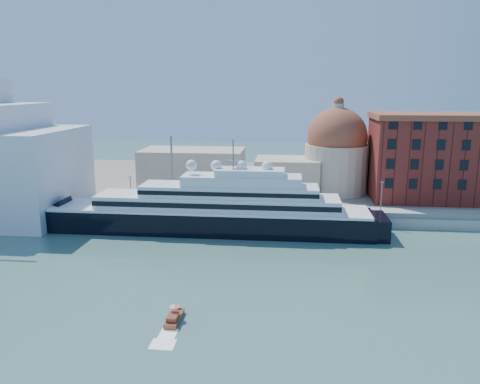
# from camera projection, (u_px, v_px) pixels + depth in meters

# --- Properties ---
(ground) EXTENTS (400.00, 400.00, 0.00)m
(ground) POSITION_uv_depth(u_px,v_px,m) (239.00, 272.00, 83.00)
(ground) COLOR #3C685E
(ground) RESTS_ON ground
(quay) EXTENTS (180.00, 10.00, 2.50)m
(quay) POSITION_uv_depth(u_px,v_px,m) (253.00, 214.00, 115.72)
(quay) COLOR gray
(quay) RESTS_ON ground
(land) EXTENTS (260.00, 72.00, 2.00)m
(land) POSITION_uv_depth(u_px,v_px,m) (263.00, 182.00, 155.55)
(land) COLOR slate
(land) RESTS_ON ground
(quay_fence) EXTENTS (180.00, 0.10, 1.20)m
(quay_fence) POSITION_uv_depth(u_px,v_px,m) (252.00, 212.00, 110.95)
(quay_fence) COLOR slate
(quay_fence) RESTS_ON quay
(superyacht) EXTENTS (82.16, 11.39, 24.56)m
(superyacht) POSITION_uv_depth(u_px,v_px,m) (199.00, 213.00, 105.56)
(superyacht) COLOR black
(superyacht) RESTS_ON ground
(service_barge) EXTENTS (14.05, 5.95, 3.07)m
(service_barge) POSITION_uv_depth(u_px,v_px,m) (83.00, 226.00, 107.06)
(service_barge) COLOR white
(service_barge) RESTS_ON ground
(water_taxi) EXTENTS (1.76, 5.24, 2.49)m
(water_taxi) POSITION_uv_depth(u_px,v_px,m) (174.00, 318.00, 65.15)
(water_taxi) COLOR maroon
(water_taxi) RESTS_ON ground
(warehouse) EXTENTS (43.00, 19.00, 23.25)m
(warehouse) POSITION_uv_depth(u_px,v_px,m) (452.00, 157.00, 125.12)
(warehouse) COLOR maroon
(warehouse) RESTS_ON land
(church) EXTENTS (66.00, 18.00, 25.50)m
(church) POSITION_uv_depth(u_px,v_px,m) (282.00, 161.00, 135.96)
(church) COLOR beige
(church) RESTS_ON land
(lamp_posts) EXTENTS (120.80, 2.40, 18.00)m
(lamp_posts) POSITION_uv_depth(u_px,v_px,m) (201.00, 181.00, 113.45)
(lamp_posts) COLOR slate
(lamp_posts) RESTS_ON quay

